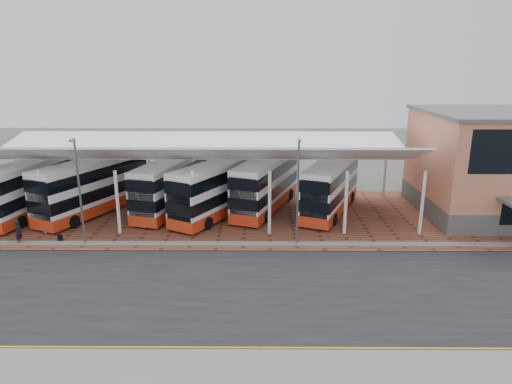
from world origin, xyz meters
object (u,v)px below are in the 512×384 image
at_px(bus_4, 266,184).
at_px(bus_5, 331,187).
at_px(bus_3, 219,189).
at_px(bus_2, 172,185).
at_px(pedestrian, 19,232).
at_px(bus_1, 93,187).
at_px(bus_0, 33,188).

height_order(bus_4, bus_5, bus_4).
relative_size(bus_3, bus_4, 0.97).
distance_m(bus_4, bus_5, 5.94).
xyz_separation_m(bus_3, bus_5, (10.10, 0.98, -0.06)).
distance_m(bus_2, bus_3, 4.71).
bearing_deg(bus_4, pedestrian, -135.24).
height_order(bus_1, bus_5, bus_1).
bearing_deg(pedestrian, bus_4, -62.25).
xyz_separation_m(bus_4, pedestrian, (-18.78, -8.64, -1.46)).
distance_m(bus_1, bus_5, 21.48).
relative_size(bus_1, bus_4, 1.01).
distance_m(bus_1, pedestrian, 8.14).
bearing_deg(bus_4, bus_2, -158.00).
relative_size(bus_0, bus_3, 1.05).
distance_m(bus_1, bus_4, 15.63).
bearing_deg(bus_0, bus_5, 12.01).
xyz_separation_m(bus_1, bus_5, (21.47, 0.58, -0.11)).
distance_m(bus_0, bus_4, 20.99).
bearing_deg(bus_5, bus_4, -164.37).
xyz_separation_m(bus_0, bus_5, (26.82, 0.80, -0.09)).
distance_m(bus_1, bus_2, 6.95).
relative_size(bus_0, bus_4, 1.02).
bearing_deg(bus_5, bus_2, -159.00).
bearing_deg(bus_1, bus_3, 22.97).
bearing_deg(bus_1, bus_4, 29.80).
height_order(bus_4, pedestrian, bus_4).
xyz_separation_m(bus_0, pedestrian, (2.15, -7.12, -1.50)).
relative_size(bus_4, bus_5, 1.03).
bearing_deg(pedestrian, bus_0, 19.86).
bearing_deg(bus_5, bus_3, -151.74).
xyz_separation_m(bus_2, bus_3, (4.50, -1.42, 0.06)).
bearing_deg(bus_1, pedestrian, -88.64).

